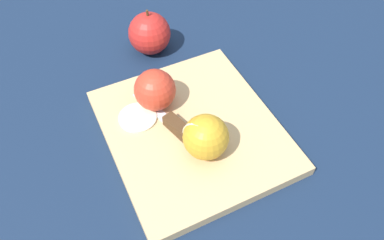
# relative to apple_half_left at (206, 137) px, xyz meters

# --- Properties ---
(ground_plane) EXTENTS (4.00, 4.00, 0.00)m
(ground_plane) POSITION_rel_apple_half_left_xyz_m (0.05, 0.01, -0.06)
(ground_plane) COLOR #14233D
(cutting_board) EXTENTS (0.37, 0.34, 0.02)m
(cutting_board) POSITION_rel_apple_half_left_xyz_m (0.05, 0.01, -0.05)
(cutting_board) COLOR tan
(cutting_board) RESTS_ON ground_plane
(apple_half_left) EXTENTS (0.07, 0.07, 0.07)m
(apple_half_left) POSITION_rel_apple_half_left_xyz_m (0.00, 0.00, 0.00)
(apple_half_left) COLOR gold
(apple_half_left) RESTS_ON cutting_board
(apple_half_right) EXTENTS (0.07, 0.07, 0.07)m
(apple_half_right) POSITION_rel_apple_half_left_xyz_m (0.12, 0.06, -0.00)
(apple_half_right) COLOR red
(apple_half_right) RESTS_ON cutting_board
(knife) EXTENTS (0.15, 0.09, 0.02)m
(knife) POSITION_rel_apple_half_left_xyz_m (0.06, 0.04, -0.03)
(knife) COLOR silver
(knife) RESTS_ON cutting_board
(apple_slice) EXTENTS (0.07, 0.07, 0.00)m
(apple_slice) POSITION_rel_apple_half_left_xyz_m (0.10, 0.09, -0.03)
(apple_slice) COLOR beige
(apple_slice) RESTS_ON cutting_board
(apple_whole) EXTENTS (0.09, 0.09, 0.10)m
(apple_whole) POSITION_rel_apple_half_left_xyz_m (0.30, 0.03, -0.01)
(apple_whole) COLOR red
(apple_whole) RESTS_ON ground_plane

